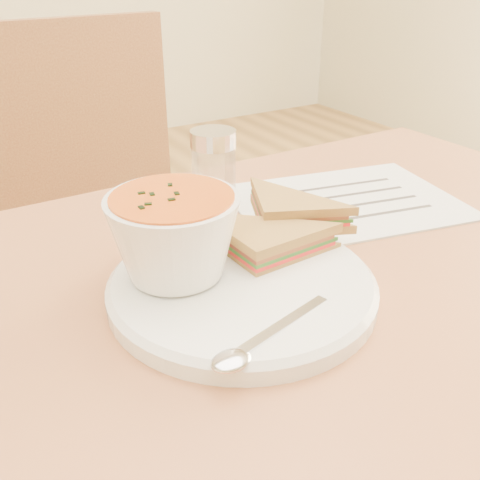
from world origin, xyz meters
TOP-DOWN VIEW (x-y plane):
  - chair_far at (-0.04, 0.53)m, footprint 0.46×0.46m
  - plate at (-0.10, 0.01)m, footprint 0.33×0.33m
  - soup_bowl at (-0.15, 0.05)m, footprint 0.15×0.15m
  - sandwich_half_a at (-0.09, -0.00)m, footprint 0.12×0.12m
  - sandwich_half_b at (-0.04, 0.05)m, footprint 0.14×0.14m
  - spoon at (-0.12, -0.08)m, footprint 0.18×0.08m
  - paper_menu at (0.15, 0.13)m, footprint 0.34×0.28m
  - condiment_shaker at (-0.02, 0.21)m, footprint 0.08×0.08m

SIDE VIEW (x-z plane):
  - chair_far at x=-0.04m, z-range 0.00..0.95m
  - paper_menu at x=0.15m, z-range 0.75..0.75m
  - plate at x=-0.10m, z-range 0.75..0.77m
  - spoon at x=-0.12m, z-range 0.77..0.78m
  - sandwich_half_a at x=-0.09m, z-range 0.77..0.80m
  - sandwich_half_b at x=-0.04m, z-range 0.78..0.81m
  - condiment_shaker at x=-0.02m, z-range 0.75..0.86m
  - soup_bowl at x=-0.15m, z-range 0.77..0.85m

